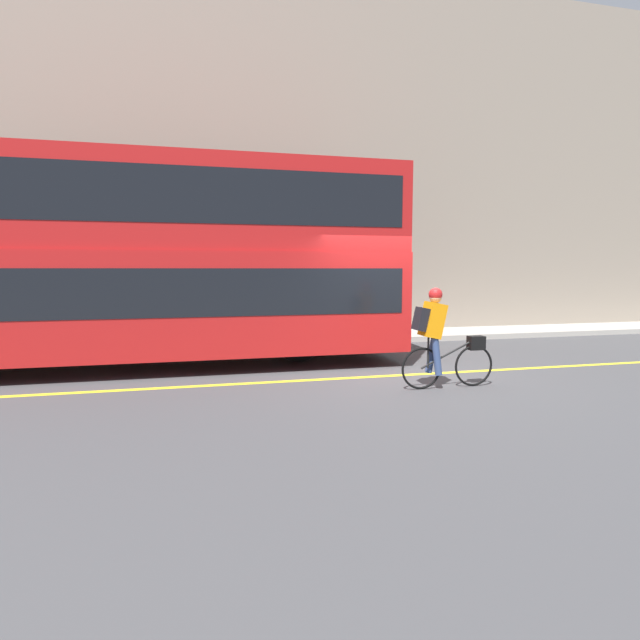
{
  "coord_description": "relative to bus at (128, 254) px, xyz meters",
  "views": [
    {
      "loc": [
        -3.44,
        -8.26,
        1.88
      ],
      "look_at": [
        -1.39,
        0.12,
        1.0
      ],
      "focal_mm": 28.0,
      "sensor_mm": 36.0,
      "label": 1
    }
  ],
  "objects": [
    {
      "name": "trash_bin",
      "position": [
        5.89,
        2.63,
        -1.5
      ],
      "size": [
        0.57,
        0.57,
        1.03
      ],
      "color": "#515156",
      "rests_on": "sidewalk_curb"
    },
    {
      "name": "sidewalk_curb",
      "position": [
        4.69,
        2.71,
        -2.09
      ],
      "size": [
        60.0,
        1.72,
        0.14
      ],
      "color": "#A8A399",
      "rests_on": "ground_plane"
    },
    {
      "name": "cyclist_on_bike",
      "position": [
        4.91,
        -2.87,
        -1.29
      ],
      "size": [
        1.58,
        0.32,
        1.6
      ],
      "color": "black",
      "rests_on": "ground_plane"
    },
    {
      "name": "road_center_line",
      "position": [
        4.69,
        -1.83,
        -2.15
      ],
      "size": [
        50.0,
        0.14,
        0.01
      ],
      "primitive_type": "cube",
      "color": "yellow",
      "rests_on": "ground_plane"
    },
    {
      "name": "building_facade",
      "position": [
        4.69,
        3.73,
        2.78
      ],
      "size": [
        60.0,
        0.3,
        9.88
      ],
      "color": "gray",
      "rests_on": "ground_plane"
    },
    {
      "name": "bus",
      "position": [
        0.0,
        0.0,
        0.0
      ],
      "size": [
        10.38,
        2.43,
        3.89
      ],
      "color": "black",
      "rests_on": "ground_plane"
    },
    {
      "name": "ground_plane",
      "position": [
        4.69,
        -1.7,
        -2.16
      ],
      "size": [
        80.0,
        80.0,
        0.0
      ],
      "primitive_type": "plane",
      "color": "#424244"
    }
  ]
}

